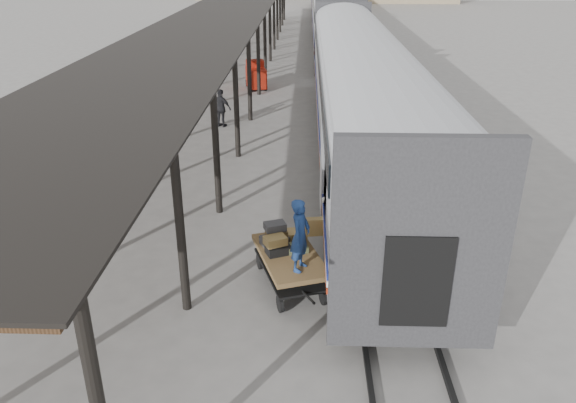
% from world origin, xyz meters
% --- Properties ---
extents(ground, '(160.00, 160.00, 0.00)m').
position_xyz_m(ground, '(0.00, 0.00, 0.00)').
color(ground, slate).
rests_on(ground, ground).
extents(train, '(3.45, 76.01, 4.01)m').
position_xyz_m(train, '(3.19, 33.79, 2.69)').
color(train, silver).
rests_on(train, ground).
extents(canopy, '(4.90, 64.30, 4.15)m').
position_xyz_m(canopy, '(-3.40, 24.00, 4.00)').
color(canopy, '#422B19').
rests_on(canopy, ground).
extents(rails, '(1.54, 150.00, 0.12)m').
position_xyz_m(rails, '(3.20, 34.00, 0.06)').
color(rails, black).
rests_on(rails, ground).
extents(baggage_cart, '(1.94, 2.67, 0.86)m').
position_xyz_m(baggage_cart, '(0.90, -1.00, 0.65)').
color(baggage_cart, brown).
rests_on(baggage_cart, ground).
extents(suitcase_stack, '(1.19, 1.24, 0.59)m').
position_xyz_m(suitcase_stack, '(0.71, -0.67, 1.06)').
color(suitcase_stack, '#3B3A3D').
rests_on(suitcase_stack, baggage_cart).
extents(luggage_tug, '(1.37, 1.89, 1.52)m').
position_xyz_m(luggage_tug, '(-1.64, 19.51, 0.70)').
color(luggage_tug, maroon).
rests_on(luggage_tug, ground).
extents(porter, '(0.58, 0.71, 1.66)m').
position_xyz_m(porter, '(1.15, -1.65, 1.69)').
color(porter, navy).
rests_on(porter, baggage_cart).
extents(pedestrian, '(1.07, 0.78, 1.68)m').
position_xyz_m(pedestrian, '(-2.53, 11.91, 0.84)').
color(pedestrian, black).
rests_on(pedestrian, ground).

